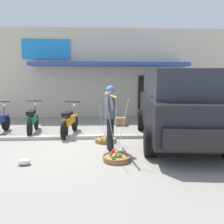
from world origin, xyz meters
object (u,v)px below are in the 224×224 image
at_px(fruit_vendor, 110,113).
at_px(fruit_basket_left_side, 116,157).
at_px(fruit_basket_right_side, 105,139).
at_px(parked_truck, 177,103).
at_px(wooden_crate, 120,121).
at_px(motorcycle_second_in_row, 33,120).
at_px(plastic_litter_bag, 24,162).
at_px(motorcycle_third_in_row, 70,122).

xyz_separation_m(fruit_vendor, fruit_basket_left_side, (0.10, -0.80, -0.90)).
height_order(fruit_basket_right_side, parked_truck, parked_truck).
xyz_separation_m(fruit_vendor, wooden_crate, (0.57, 3.19, -0.82)).
height_order(fruit_vendor, fruit_basket_left_side, fruit_vendor).
bearing_deg(motorcycle_second_in_row, plastic_litter_bag, -78.45).
distance_m(motorcycle_third_in_row, wooden_crate, 2.38).
height_order(fruit_basket_right_side, plastic_litter_bag, fruit_basket_right_side).
bearing_deg(plastic_litter_bag, fruit_basket_right_side, 43.61).
xyz_separation_m(fruit_basket_right_side, plastic_litter_bag, (-1.84, -1.75, -0.00)).
relative_size(motorcycle_third_in_row, wooden_crate, 4.11).
bearing_deg(motorcycle_second_in_row, fruit_basket_left_side, -47.16).
bearing_deg(plastic_litter_bag, motorcycle_second_in_row, 101.55).
height_order(parked_truck, plastic_litter_bag, parked_truck).
distance_m(fruit_basket_left_side, parked_truck, 2.76).
relative_size(fruit_vendor, wooden_crate, 3.85).
xyz_separation_m(fruit_vendor, motorcycle_third_in_row, (-1.26, 1.70, -0.52)).
distance_m(motorcycle_third_in_row, parked_truck, 3.49).
xyz_separation_m(fruit_basket_right_side, parked_truck, (2.15, 0.04, 1.06)).
xyz_separation_m(fruit_basket_left_side, motorcycle_second_in_row, (-2.65, 2.86, 0.38)).
xyz_separation_m(fruit_basket_left_side, plastic_litter_bag, (-2.04, -0.15, -0.01)).
height_order(motorcycle_second_in_row, parked_truck, parked_truck).
relative_size(fruit_basket_left_side, wooden_crate, 3.30).
xyz_separation_m(motorcycle_third_in_row, parked_truck, (3.31, -0.86, 0.68)).
relative_size(fruit_vendor, fruit_basket_right_side, 1.17).
xyz_separation_m(fruit_basket_left_side, motorcycle_third_in_row, (-1.36, 2.51, 0.38)).
distance_m(fruit_basket_left_side, motorcycle_second_in_row, 3.92).
distance_m(fruit_vendor, motorcycle_third_in_row, 2.18).
xyz_separation_m(fruit_basket_right_side, wooden_crate, (0.68, 2.39, 0.09)).
relative_size(fruit_basket_left_side, fruit_basket_right_side, 1.00).
distance_m(fruit_vendor, wooden_crate, 3.34).
height_order(fruit_basket_left_side, fruit_basket_right_side, same).
distance_m(fruit_basket_left_side, motorcycle_third_in_row, 2.87).
distance_m(fruit_basket_left_side, fruit_basket_right_side, 1.61).
relative_size(fruit_basket_left_side, motorcycle_second_in_row, 0.80).
distance_m(parked_truck, wooden_crate, 2.94).
height_order(plastic_litter_bag, wooden_crate, wooden_crate).
xyz_separation_m(fruit_basket_left_side, parked_truck, (1.95, 1.64, 1.05)).
bearing_deg(fruit_basket_right_side, parked_truck, 1.17).
height_order(fruit_basket_left_side, plastic_litter_bag, fruit_basket_left_side).
bearing_deg(wooden_crate, motorcycle_third_in_row, -141.03).
xyz_separation_m(fruit_basket_left_side, fruit_basket_right_side, (-0.20, 1.60, -0.00)).
relative_size(fruit_basket_right_side, parked_truck, 0.29).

